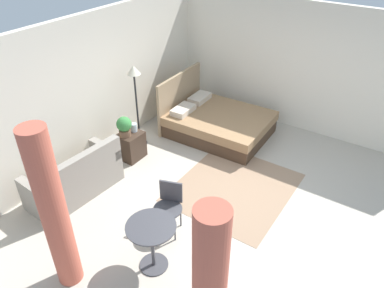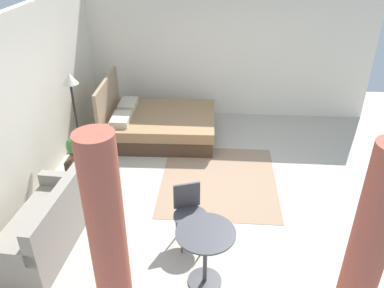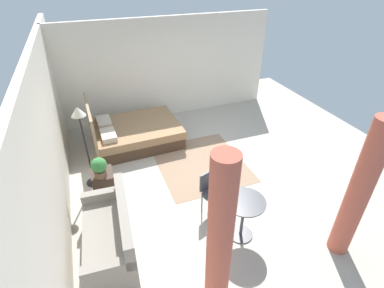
{
  "view_description": "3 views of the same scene",
  "coord_description": "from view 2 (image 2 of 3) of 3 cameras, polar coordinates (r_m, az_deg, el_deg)",
  "views": [
    {
      "loc": [
        -4.37,
        -2.07,
        4.19
      ],
      "look_at": [
        0.0,
        0.86,
        0.75
      ],
      "focal_mm": 34.52,
      "sensor_mm": 36.0,
      "label": 1
    },
    {
      "loc": [
        -5.02,
        0.14,
        3.61
      ],
      "look_at": [
        -0.08,
        0.52,
        0.82
      ],
      "focal_mm": 36.17,
      "sensor_mm": 36.0,
      "label": 2
    },
    {
      "loc": [
        -4.69,
        2.16,
        3.92
      ],
      "look_at": [
        0.12,
        0.35,
        0.63
      ],
      "focal_mm": 27.46,
      "sensor_mm": 36.0,
      "label": 3
    }
  ],
  "objects": [
    {
      "name": "cafe_chair_near_window",
      "position": [
        4.96,
        -0.47,
        -9.5
      ],
      "size": [
        0.55,
        0.55,
        0.81
      ],
      "color": "#3F3F44",
      "rests_on": "ground"
    },
    {
      "name": "nightstand",
      "position": [
        6.31,
        -15.63,
        -3.84
      ],
      "size": [
        0.46,
        0.4,
        0.54
      ],
      "color": "#38281E",
      "rests_on": "ground"
    },
    {
      "name": "wall_right",
      "position": [
        8.23,
        5.29,
        13.21
      ],
      "size": [
        0.12,
        5.87,
        2.68
      ],
      "primitive_type": "cube",
      "color": "silver",
      "rests_on": "ground"
    },
    {
      "name": "floor_lamp",
      "position": [
        6.28,
        -17.19,
        6.54
      ],
      "size": [
        0.3,
        0.3,
        1.71
      ],
      "color": "black",
      "rests_on": "ground"
    },
    {
      "name": "balcony_table",
      "position": [
        4.41,
        1.98,
        -15.06
      ],
      "size": [
        0.66,
        0.66,
        0.76
      ],
      "color": "#3F3F44",
      "rests_on": "ground"
    },
    {
      "name": "couch",
      "position": [
        5.32,
        -20.62,
        -11.3
      ],
      "size": [
        1.62,
        0.81,
        0.88
      ],
      "color": "gray",
      "rests_on": "ground"
    },
    {
      "name": "ground_plane",
      "position": [
        6.19,
        4.86,
        -6.54
      ],
      "size": [
        8.78,
        8.87,
        0.02
      ],
      "primitive_type": "cube",
      "color": "#B2A899"
    },
    {
      "name": "curtain_right",
      "position": [
        3.53,
        -12.03,
        -15.36
      ],
      "size": [
        0.32,
        0.32,
        2.32
      ],
      "color": "#C15B47",
      "rests_on": "ground"
    },
    {
      "name": "area_rug",
      "position": [
        6.35,
        3.94,
        -5.3
      ],
      "size": [
        2.09,
        1.85,
        0.01
      ],
      "primitive_type": "cube",
      "color": "#93755B",
      "rests_on": "ground"
    },
    {
      "name": "bed",
      "position": [
        7.52,
        -5.11,
        2.89
      ],
      "size": [
        1.64,
        2.1,
        1.17
      ],
      "color": "#473323",
      "rests_on": "ground"
    },
    {
      "name": "curtain_left",
      "position": [
        3.63,
        23.84,
        -16.21
      ],
      "size": [
        0.31,
        0.31,
        2.32
      ],
      "color": "#C15B47",
      "rests_on": "ground"
    },
    {
      "name": "potted_plant",
      "position": [
        6.0,
        -16.71,
        -0.5
      ],
      "size": [
        0.28,
        0.28,
        0.39
      ],
      "color": "brown",
      "rests_on": "nightstand"
    },
    {
      "name": "vase",
      "position": [
        6.23,
        -15.64,
        -0.56
      ],
      "size": [
        0.12,
        0.12,
        0.16
      ],
      "color": "silver",
      "rests_on": "nightstand"
    },
    {
      "name": "wall_back",
      "position": [
        6.18,
        -23.01,
        5.39
      ],
      "size": [
        8.78,
        0.12,
        2.68
      ],
      "primitive_type": "cube",
      "color": "silver",
      "rests_on": "ground"
    }
  ]
}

